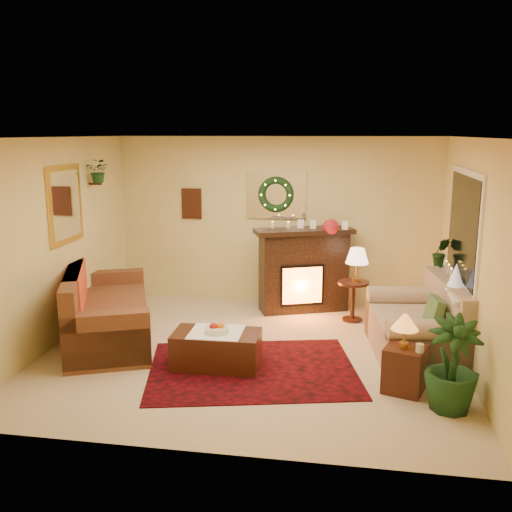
% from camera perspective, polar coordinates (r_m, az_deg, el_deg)
% --- Properties ---
extents(floor, '(5.00, 5.00, 0.00)m').
position_cam_1_polar(floor, '(7.10, -0.47, -9.71)').
color(floor, beige).
rests_on(floor, ground).
extents(ceiling, '(5.00, 5.00, 0.00)m').
position_cam_1_polar(ceiling, '(6.58, -0.51, 11.78)').
color(ceiling, white).
rests_on(ceiling, ground).
extents(wall_back, '(5.00, 5.00, 0.00)m').
position_cam_1_polar(wall_back, '(8.91, 2.02, 3.51)').
color(wall_back, '#EFD88C').
rests_on(wall_back, ground).
extents(wall_front, '(5.00, 5.00, 0.00)m').
position_cam_1_polar(wall_front, '(4.59, -5.38, -4.98)').
color(wall_front, '#EFD88C').
rests_on(wall_front, ground).
extents(wall_left, '(4.50, 4.50, 0.00)m').
position_cam_1_polar(wall_left, '(7.56, -19.51, 1.22)').
color(wall_left, '#EFD88C').
rests_on(wall_left, ground).
extents(wall_right, '(4.50, 4.50, 0.00)m').
position_cam_1_polar(wall_right, '(6.76, 20.87, -0.12)').
color(wall_right, '#EFD88C').
rests_on(wall_right, ground).
extents(area_rug, '(2.67, 2.23, 0.01)m').
position_cam_1_polar(area_rug, '(6.65, -0.36, -11.23)').
color(area_rug, '#400409').
rests_on(area_rug, floor).
extents(sofa, '(1.76, 2.44, 0.96)m').
position_cam_1_polar(sofa, '(7.68, -14.55, -4.99)').
color(sofa, brown).
rests_on(sofa, floor).
extents(red_throw, '(0.76, 1.24, 0.02)m').
position_cam_1_polar(red_throw, '(7.85, -14.29, -4.41)').
color(red_throw, '#AE140A').
rests_on(red_throw, sofa).
extents(fireplace, '(1.36, 0.85, 1.19)m').
position_cam_1_polar(fireplace, '(8.63, 4.77, -1.91)').
color(fireplace, black).
rests_on(fireplace, floor).
extents(poinsettia, '(0.24, 0.24, 0.24)m').
position_cam_1_polar(poinsettia, '(8.41, 7.46, 2.88)').
color(poinsettia, '#A51C26').
rests_on(poinsettia, fireplace).
extents(mantel_candle_a, '(0.05, 0.05, 0.16)m').
position_cam_1_polar(mantel_candle_a, '(8.52, 1.65, 2.83)').
color(mantel_candle_a, '#FAEACB').
rests_on(mantel_candle_a, fireplace).
extents(mantel_candle_b, '(0.05, 0.05, 0.16)m').
position_cam_1_polar(mantel_candle_b, '(8.52, 3.25, 2.81)').
color(mantel_candle_b, silver).
rests_on(mantel_candle_b, fireplace).
extents(mantel_mirror, '(0.92, 0.02, 0.72)m').
position_cam_1_polar(mantel_mirror, '(8.84, 2.02, 6.05)').
color(mantel_mirror, white).
rests_on(mantel_mirror, wall_back).
extents(wreath, '(0.55, 0.11, 0.55)m').
position_cam_1_polar(wreath, '(8.80, 1.99, 6.15)').
color(wreath, '#194719').
rests_on(wreath, wall_back).
extents(wall_art, '(0.32, 0.03, 0.48)m').
position_cam_1_polar(wall_art, '(9.13, -6.45, 5.23)').
color(wall_art, '#381E11').
rests_on(wall_art, wall_back).
extents(gold_mirror, '(0.03, 0.84, 1.00)m').
position_cam_1_polar(gold_mirror, '(7.74, -18.55, 4.91)').
color(gold_mirror, gold).
rests_on(gold_mirror, wall_left).
extents(hanging_plant, '(0.33, 0.28, 0.36)m').
position_cam_1_polar(hanging_plant, '(8.33, -15.39, 7.11)').
color(hanging_plant, '#194719').
rests_on(hanging_plant, wall_left).
extents(loveseat, '(1.13, 1.71, 0.93)m').
position_cam_1_polar(loveseat, '(7.17, 15.58, -6.38)').
color(loveseat, tan).
rests_on(loveseat, floor).
extents(window_frame, '(0.03, 1.86, 1.36)m').
position_cam_1_polar(window_frame, '(7.24, 20.08, 2.74)').
color(window_frame, white).
rests_on(window_frame, wall_right).
extents(window_glass, '(0.02, 1.70, 1.22)m').
position_cam_1_polar(window_glass, '(7.24, 19.96, 2.74)').
color(window_glass, black).
rests_on(window_glass, wall_right).
extents(window_sill, '(0.22, 1.86, 0.04)m').
position_cam_1_polar(window_sill, '(7.36, 18.89, -2.45)').
color(window_sill, white).
rests_on(window_sill, wall_right).
extents(mini_tree, '(0.21, 0.21, 0.31)m').
position_cam_1_polar(mini_tree, '(6.91, 19.36, -1.97)').
color(mini_tree, silver).
rests_on(mini_tree, window_sill).
extents(sill_plant, '(0.28, 0.23, 0.52)m').
position_cam_1_polar(sill_plant, '(7.99, 17.99, 0.32)').
color(sill_plant, '#30642E').
rests_on(sill_plant, window_sill).
extents(side_table_round, '(0.45, 0.45, 0.58)m').
position_cam_1_polar(side_table_round, '(8.30, 9.66, -4.23)').
color(side_table_round, '#522B15').
rests_on(side_table_round, floor).
extents(lamp_cream, '(0.32, 0.32, 0.50)m').
position_cam_1_polar(lamp_cream, '(8.16, 10.07, -0.50)').
color(lamp_cream, '#FFD6AF').
rests_on(lamp_cream, side_table_round).
extents(end_table_square, '(0.50, 0.50, 0.48)m').
position_cam_1_polar(end_table_square, '(6.24, 14.63, -10.65)').
color(end_table_square, black).
rests_on(end_table_square, floor).
extents(lamp_tiffany, '(0.28, 0.28, 0.41)m').
position_cam_1_polar(lamp_tiffany, '(6.05, 14.66, -6.56)').
color(lamp_tiffany, orange).
rests_on(lamp_tiffany, end_table_square).
extents(coffee_table, '(1.00, 0.57, 0.42)m').
position_cam_1_polar(coffee_table, '(6.66, -3.97, -9.31)').
color(coffee_table, '#381B11').
rests_on(coffee_table, floor).
extents(fruit_bowl, '(0.27, 0.27, 0.06)m').
position_cam_1_polar(fruit_bowl, '(6.56, -3.92, -7.41)').
color(fruit_bowl, silver).
rests_on(fruit_bowl, coffee_table).
extents(floor_palm, '(1.88, 1.88, 2.82)m').
position_cam_1_polar(floor_palm, '(5.90, 19.03, -10.40)').
color(floor_palm, '#26571E').
rests_on(floor_palm, floor).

